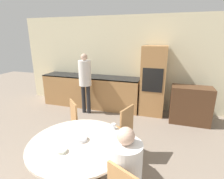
# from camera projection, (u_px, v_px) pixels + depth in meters

# --- Properties ---
(wall_back) EXTENTS (6.95, 0.05, 2.60)m
(wall_back) POSITION_uv_depth(u_px,v_px,m) (133.00, 64.00, 4.97)
(wall_back) COLOR beige
(wall_back) RESTS_ON ground_plane
(kitchen_counter) EXTENTS (2.89, 0.60, 0.93)m
(kitchen_counter) POSITION_uv_depth(u_px,v_px,m) (91.00, 91.00, 5.23)
(kitchen_counter) COLOR #AD7A47
(kitchen_counter) RESTS_ON ground_plane
(oven_unit) EXTENTS (0.62, 0.59, 1.82)m
(oven_unit) POSITION_uv_depth(u_px,v_px,m) (153.00, 81.00, 4.60)
(oven_unit) COLOR #AD7A47
(oven_unit) RESTS_ON ground_plane
(sideboard) EXTENTS (0.92, 0.45, 0.91)m
(sideboard) POSITION_uv_depth(u_px,v_px,m) (190.00, 105.00, 4.20)
(sideboard) COLOR #51331E
(sideboard) RESTS_ON ground_plane
(dining_table) EXTENTS (1.29, 1.29, 0.73)m
(dining_table) POSITION_uv_depth(u_px,v_px,m) (79.00, 156.00, 2.32)
(dining_table) COLOR #51331E
(dining_table) RESTS_ON ground_plane
(chair_far_left) EXTENTS (0.57, 0.57, 0.94)m
(chair_far_left) POSITION_uv_depth(u_px,v_px,m) (70.00, 125.00, 3.13)
(chair_far_left) COLOR #AD7A47
(chair_far_left) RESTS_ON ground_plane
(chair_far_right) EXTENTS (0.51, 0.51, 0.94)m
(chair_far_right) POSITION_uv_depth(u_px,v_px,m) (122.00, 130.00, 2.97)
(chair_far_right) COLOR #AD7A47
(chair_far_right) RESTS_ON ground_plane
(person_seated) EXTENTS (0.34, 0.41, 1.22)m
(person_seated) POSITION_uv_depth(u_px,v_px,m) (124.00, 175.00, 1.75)
(person_seated) COLOR #262628
(person_seated) RESTS_ON ground_plane
(person_standing) EXTENTS (0.33, 0.33, 1.62)m
(person_standing) POSITION_uv_depth(u_px,v_px,m) (85.00, 77.00, 4.60)
(person_standing) COLOR #262628
(person_standing) RESTS_ON ground_plane
(cup) EXTENTS (0.06, 0.06, 0.09)m
(cup) POSITION_uv_depth(u_px,v_px,m) (114.00, 126.00, 2.57)
(cup) COLOR silver
(cup) RESTS_ON dining_table
(bowl_near) EXTENTS (0.17, 0.17, 0.05)m
(bowl_near) POSITION_uv_depth(u_px,v_px,m) (81.00, 139.00, 2.29)
(bowl_near) COLOR silver
(bowl_near) RESTS_ON dining_table
(bowl_centre) EXTENTS (0.12, 0.12, 0.04)m
(bowl_centre) POSITION_uv_depth(u_px,v_px,m) (62.00, 151.00, 2.06)
(bowl_centre) COLOR silver
(bowl_centre) RESTS_ON dining_table
(salt_shaker) EXTENTS (0.03, 0.03, 0.09)m
(salt_shaker) POSITION_uv_depth(u_px,v_px,m) (122.00, 150.00, 2.02)
(salt_shaker) COLOR white
(salt_shaker) RESTS_ON dining_table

